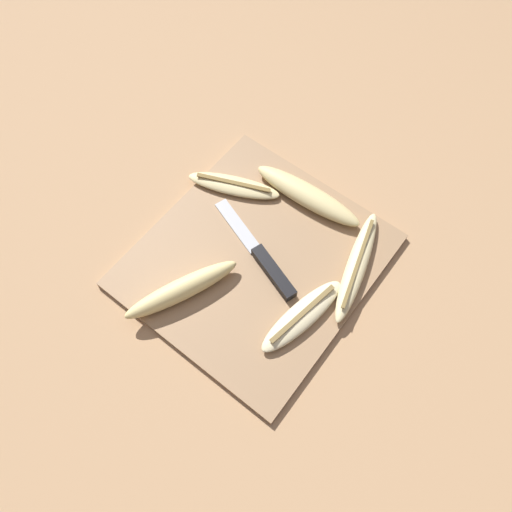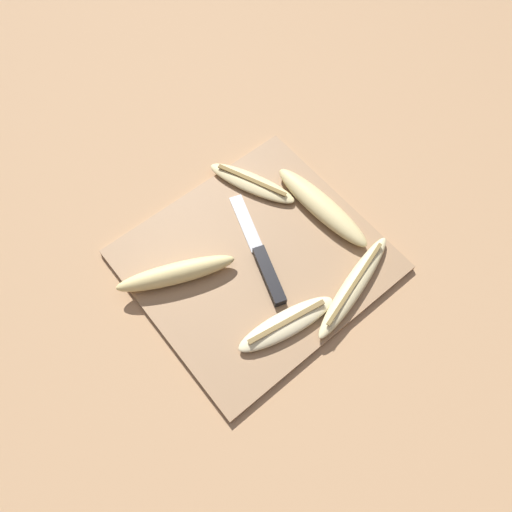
{
  "view_description": "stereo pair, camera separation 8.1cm",
  "coord_description": "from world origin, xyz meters",
  "px_view_note": "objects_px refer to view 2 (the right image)",
  "views": [
    {
      "loc": [
        -0.29,
        -0.22,
        0.75
      ],
      "look_at": [
        0.0,
        0.0,
        0.02
      ],
      "focal_mm": 35.0,
      "sensor_mm": 36.0,
      "label": 1
    },
    {
      "loc": [
        -0.23,
        -0.28,
        0.75
      ],
      "look_at": [
        0.0,
        0.0,
        0.02
      ],
      "focal_mm": 35.0,
      "sensor_mm": 36.0,
      "label": 2
    }
  ],
  "objects_px": {
    "banana_golden_short": "(176,273)",
    "banana_spotted_left": "(320,205)",
    "banana_cream_curved": "(286,324)",
    "banana_soft_right": "(354,286)",
    "knife": "(265,266)",
    "banana_mellow_near": "(252,183)"
  },
  "relations": [
    {
      "from": "banana_mellow_near",
      "to": "banana_soft_right",
      "type": "xyz_separation_m",
      "value": [
        -0.0,
        -0.26,
        0.0
      ]
    },
    {
      "from": "knife",
      "to": "banana_soft_right",
      "type": "bearing_deg",
      "value": -34.82
    },
    {
      "from": "banana_golden_short",
      "to": "banana_soft_right",
      "type": "distance_m",
      "value": 0.28
    },
    {
      "from": "banana_cream_curved",
      "to": "banana_mellow_near",
      "type": "height_order",
      "value": "banana_cream_curved"
    },
    {
      "from": "knife",
      "to": "banana_cream_curved",
      "type": "xyz_separation_m",
      "value": [
        -0.04,
        -0.1,
        0.0
      ]
    },
    {
      "from": "knife",
      "to": "banana_mellow_near",
      "type": "bearing_deg",
      "value": 77.37
    },
    {
      "from": "banana_golden_short",
      "to": "banana_spotted_left",
      "type": "height_order",
      "value": "banana_golden_short"
    },
    {
      "from": "knife",
      "to": "banana_cream_curved",
      "type": "height_order",
      "value": "banana_cream_curved"
    },
    {
      "from": "banana_golden_short",
      "to": "banana_spotted_left",
      "type": "xyz_separation_m",
      "value": [
        0.27,
        -0.05,
        -0.0
      ]
    },
    {
      "from": "banana_cream_curved",
      "to": "banana_soft_right",
      "type": "xyz_separation_m",
      "value": [
        0.12,
        -0.02,
        0.0
      ]
    },
    {
      "from": "banana_golden_short",
      "to": "banana_cream_curved",
      "type": "relative_size",
      "value": 1.11
    },
    {
      "from": "banana_golden_short",
      "to": "knife",
      "type": "bearing_deg",
      "value": -32.24
    },
    {
      "from": "knife",
      "to": "banana_mellow_near",
      "type": "distance_m",
      "value": 0.16
    },
    {
      "from": "banana_spotted_left",
      "to": "knife",
      "type": "bearing_deg",
      "value": -169.89
    },
    {
      "from": "banana_cream_curved",
      "to": "banana_spotted_left",
      "type": "height_order",
      "value": "banana_spotted_left"
    },
    {
      "from": "banana_golden_short",
      "to": "banana_spotted_left",
      "type": "bearing_deg",
      "value": -10.78
    },
    {
      "from": "banana_golden_short",
      "to": "banana_cream_curved",
      "type": "distance_m",
      "value": 0.19
    },
    {
      "from": "knife",
      "to": "banana_spotted_left",
      "type": "relative_size",
      "value": 1.02
    },
    {
      "from": "banana_golden_short",
      "to": "banana_cream_curved",
      "type": "height_order",
      "value": "banana_golden_short"
    },
    {
      "from": "banana_spotted_left",
      "to": "banana_mellow_near",
      "type": "distance_m",
      "value": 0.13
    },
    {
      "from": "banana_golden_short",
      "to": "banana_mellow_near",
      "type": "bearing_deg",
      "value": 17.0
    },
    {
      "from": "knife",
      "to": "banana_spotted_left",
      "type": "distance_m",
      "value": 0.15
    }
  ]
}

